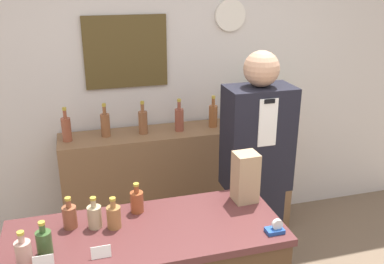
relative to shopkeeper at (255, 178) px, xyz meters
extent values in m
cube|color=silver|center=(-0.42, 0.97, 0.48)|extent=(5.20, 0.06, 2.70)
cube|color=#4D3D1D|center=(-0.72, 0.93, 0.74)|extent=(0.65, 0.02, 0.56)
cylinder|color=white|center=(0.13, 0.93, 1.00)|extent=(0.25, 0.03, 0.25)
cube|color=brown|center=(-0.34, 0.73, -0.37)|extent=(1.92, 0.37, 1.00)
cube|color=#522828|center=(-0.86, -0.57, 0.08)|extent=(1.40, 0.57, 0.04)
cube|color=black|center=(0.00, 0.00, -0.46)|extent=(0.33, 0.26, 0.81)
cube|color=black|center=(0.00, 0.00, 0.29)|extent=(0.44, 0.26, 0.70)
cube|color=white|center=(0.00, -0.13, 0.45)|extent=(0.12, 0.01, 0.31)
cube|color=black|center=(0.00, -0.14, 0.59)|extent=(0.07, 0.01, 0.03)
sphere|color=tan|center=(0.00, 0.00, 0.76)|extent=(0.23, 0.23, 0.23)
cylinder|color=#4C3D2D|center=(0.44, 0.77, 0.18)|extent=(0.18, 0.18, 0.10)
sphere|color=#2D6B2D|center=(0.44, 0.77, 0.34)|extent=(0.25, 0.25, 0.25)
cube|color=tan|center=(-0.26, -0.42, 0.25)|extent=(0.13, 0.13, 0.29)
cube|color=#1E4799|center=(-0.24, -0.77, 0.11)|extent=(0.09, 0.06, 0.02)
cylinder|color=silver|center=(-0.23, -0.77, 0.15)|extent=(0.06, 0.02, 0.06)
cube|color=white|center=(-1.34, -0.73, 0.13)|extent=(0.09, 0.02, 0.06)
cube|color=white|center=(-1.09, -0.73, 0.13)|extent=(0.09, 0.02, 0.06)
cylinder|color=tan|center=(-1.42, -0.69, 0.16)|extent=(0.07, 0.07, 0.12)
cylinder|color=tan|center=(-1.42, -0.69, 0.24)|extent=(0.03, 0.03, 0.04)
cylinder|color=#B29933|center=(-1.42, -0.69, 0.27)|extent=(0.03, 0.03, 0.01)
cylinder|color=#36552A|center=(-1.33, -0.64, 0.16)|extent=(0.07, 0.07, 0.12)
cylinder|color=#36552A|center=(-1.33, -0.64, 0.24)|extent=(0.03, 0.03, 0.04)
cylinder|color=#B29933|center=(-1.33, -0.64, 0.27)|extent=(0.03, 0.03, 0.01)
cylinder|color=brown|center=(-1.22, -0.44, 0.16)|extent=(0.07, 0.07, 0.12)
cylinder|color=brown|center=(-1.22, -0.44, 0.24)|extent=(0.03, 0.03, 0.04)
cylinder|color=#B29933|center=(-1.22, -0.44, 0.27)|extent=(0.03, 0.03, 0.01)
cylinder|color=tan|center=(-1.10, -0.47, 0.16)|extent=(0.07, 0.07, 0.12)
cylinder|color=tan|center=(-1.10, -0.47, 0.24)|extent=(0.03, 0.03, 0.04)
cylinder|color=#B29933|center=(-1.10, -0.47, 0.27)|extent=(0.03, 0.03, 0.01)
cylinder|color=#9C6A3B|center=(-1.00, -0.50, 0.16)|extent=(0.07, 0.07, 0.12)
cylinder|color=#9C6A3B|center=(-1.00, -0.50, 0.24)|extent=(0.03, 0.03, 0.04)
cylinder|color=#B29933|center=(-1.00, -0.50, 0.27)|extent=(0.03, 0.03, 0.01)
cylinder|color=brown|center=(-0.87, -0.38, 0.16)|extent=(0.07, 0.07, 0.12)
cylinder|color=brown|center=(-0.87, -0.38, 0.24)|extent=(0.03, 0.03, 0.04)
cylinder|color=#B29933|center=(-0.87, -0.38, 0.27)|extent=(0.03, 0.03, 0.01)
cylinder|color=brown|center=(-1.22, 0.73, 0.22)|extent=(0.07, 0.07, 0.18)
cylinder|color=brown|center=(-1.22, 0.73, 0.34)|extent=(0.03, 0.03, 0.06)
cylinder|color=#B29933|center=(-1.22, 0.73, 0.38)|extent=(0.03, 0.03, 0.02)
cylinder|color=brown|center=(-0.93, 0.75, 0.22)|extent=(0.07, 0.07, 0.18)
cylinder|color=brown|center=(-0.93, 0.75, 0.34)|extent=(0.03, 0.03, 0.06)
cylinder|color=#B29933|center=(-0.93, 0.75, 0.38)|extent=(0.03, 0.03, 0.02)
cylinder|color=brown|center=(-0.64, 0.73, 0.22)|extent=(0.07, 0.07, 0.18)
cylinder|color=brown|center=(-0.64, 0.73, 0.34)|extent=(0.03, 0.03, 0.06)
cylinder|color=#B29933|center=(-0.64, 0.73, 0.38)|extent=(0.03, 0.03, 0.02)
cylinder|color=brown|center=(-0.35, 0.71, 0.22)|extent=(0.07, 0.07, 0.18)
cylinder|color=brown|center=(-0.35, 0.71, 0.34)|extent=(0.03, 0.03, 0.06)
cylinder|color=#B29933|center=(-0.35, 0.71, 0.38)|extent=(0.03, 0.03, 0.02)
cylinder|color=brown|center=(-0.06, 0.73, 0.22)|extent=(0.07, 0.07, 0.18)
cylinder|color=brown|center=(-0.06, 0.73, 0.34)|extent=(0.03, 0.03, 0.06)
cylinder|color=#B29933|center=(-0.06, 0.73, 0.38)|extent=(0.03, 0.03, 0.02)
cylinder|color=brown|center=(0.22, 0.73, 0.22)|extent=(0.07, 0.07, 0.18)
cylinder|color=brown|center=(0.22, 0.73, 0.34)|extent=(0.03, 0.03, 0.06)
cylinder|color=#B29933|center=(0.22, 0.73, 0.38)|extent=(0.03, 0.03, 0.02)
camera|label=1|loc=(-1.14, -2.41, 1.32)|focal=40.00mm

